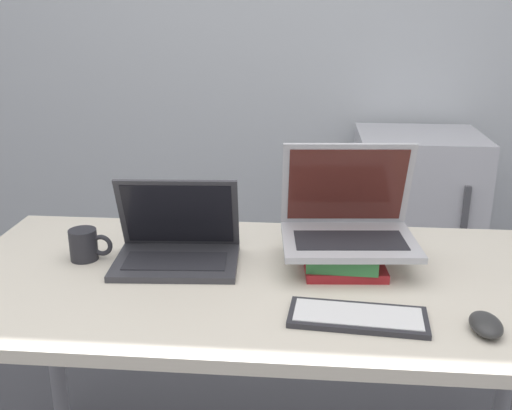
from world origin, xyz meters
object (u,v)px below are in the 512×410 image
(book_stack, at_px, (341,253))
(mini_fridge, at_px, (413,220))
(laptop_on_books, at_px, (348,222))
(mug, at_px, (85,245))
(laptop_left, at_px, (177,246))
(wireless_keyboard, at_px, (358,317))
(mouse, at_px, (486,325))

(book_stack, bearing_deg, mini_fridge, 71.96)
(laptop_on_books, relative_size, mini_fridge, 0.43)
(mug, bearing_deg, laptop_on_books, 3.71)
(laptop_left, height_order, wireless_keyboard, laptop_left)
(laptop_left, distance_m, mini_fridge, 1.55)
(mug, bearing_deg, wireless_keyboard, -20.60)
(book_stack, height_order, mug, mug)
(book_stack, xyz_separation_m, mouse, (0.27, -0.31, -0.01))
(book_stack, xyz_separation_m, mini_fridge, (0.40, 1.24, -0.35))
(mouse, height_order, mug, mug)
(wireless_keyboard, distance_m, mini_fridge, 1.60)
(book_stack, xyz_separation_m, laptop_on_books, (0.01, 0.01, 0.08))
(laptop_left, bearing_deg, mini_fridge, 57.10)
(book_stack, distance_m, laptop_on_books, 0.08)
(laptop_left, height_order, mini_fridge, laptop_left)
(mini_fridge, bearing_deg, laptop_on_books, -107.66)
(book_stack, height_order, wireless_keyboard, book_stack)
(book_stack, height_order, mouse, book_stack)
(mini_fridge, bearing_deg, laptop_left, -122.90)
(laptop_on_books, xyz_separation_m, mouse, (0.26, -0.32, -0.09))
(book_stack, bearing_deg, wireless_keyboard, -85.79)
(mouse, xyz_separation_m, mini_fridge, (0.13, 1.55, -0.34))
(laptop_left, height_order, mouse, laptop_left)
(mouse, xyz_separation_m, mug, (-0.92, 0.28, 0.02))
(mouse, relative_size, mug, 0.89)
(mouse, bearing_deg, mug, 163.23)
(mouse, bearing_deg, book_stack, 131.39)
(mini_fridge, bearing_deg, book_stack, -108.04)
(mouse, bearing_deg, laptop_left, 157.52)
(book_stack, bearing_deg, mug, -177.31)
(laptop_left, xyz_separation_m, mini_fridge, (0.82, 1.26, -0.37))
(laptop_left, distance_m, book_stack, 0.41)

